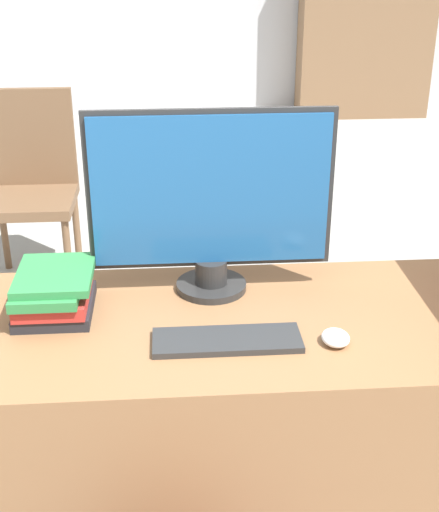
# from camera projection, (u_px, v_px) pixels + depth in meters

# --- Properties ---
(desk) EXTENTS (1.48, 0.65, 0.74)m
(desk) POSITION_uv_depth(u_px,v_px,m) (221.00, 435.00, 2.00)
(desk) COLOR #8C603D
(desk) RESTS_ON ground_plane
(monitor) EXTENTS (0.66, 0.20, 0.51)m
(monitor) POSITION_uv_depth(u_px,v_px,m) (211.00, 201.00, 1.90)
(monitor) COLOR #282828
(monitor) RESTS_ON desk
(keyboard) EXTENTS (0.36, 0.12, 0.02)m
(keyboard) POSITION_uv_depth(u_px,v_px,m) (227.00, 340.00, 1.74)
(keyboard) COLOR #2D2D2D
(keyboard) RESTS_ON desk
(mouse) EXTENTS (0.07, 0.08, 0.03)m
(mouse) POSITION_uv_depth(u_px,v_px,m) (336.00, 338.00, 1.74)
(mouse) COLOR white
(mouse) RESTS_ON desk
(book_stack) EXTENTS (0.20, 0.25, 0.12)m
(book_stack) POSITION_uv_depth(u_px,v_px,m) (53.00, 293.00, 1.86)
(book_stack) COLOR #232328
(book_stack) RESTS_ON desk
(far_chair) EXTENTS (0.44, 0.44, 0.96)m
(far_chair) POSITION_uv_depth(u_px,v_px,m) (30.00, 179.00, 3.54)
(far_chair) COLOR brown
(far_chair) RESTS_ON ground_plane
(bookshelf_far) EXTENTS (1.24, 0.32, 1.72)m
(bookshelf_far) POSITION_uv_depth(u_px,v_px,m) (367.00, 24.00, 6.62)
(bookshelf_far) COLOR #846042
(bookshelf_far) RESTS_ON ground_plane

